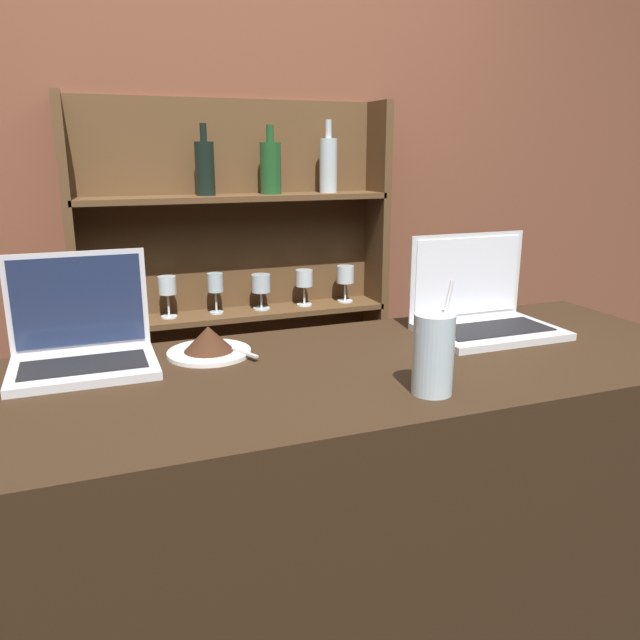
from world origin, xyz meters
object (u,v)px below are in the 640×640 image
object	(u,v)px
laptop_far	(481,311)
cake_plate	(209,343)
laptop_near	(82,342)
water_glass	(433,354)

from	to	relation	value
laptop_far	cake_plate	distance (m)	0.70
laptop_far	laptop_near	bearing A→B (deg)	175.66
cake_plate	laptop_far	bearing A→B (deg)	-4.36
laptop_near	cake_plate	distance (m)	0.27
laptop_far	water_glass	world-z (taller)	laptop_far
laptop_far	water_glass	size ratio (longest dim) A/B	1.54
laptop_near	water_glass	bearing A→B (deg)	-33.15
laptop_far	cake_plate	xyz separation A→B (m)	(-0.70, 0.05, -0.03)
water_glass	laptop_far	bearing A→B (deg)	44.10
water_glass	laptop_near	bearing A→B (deg)	146.85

